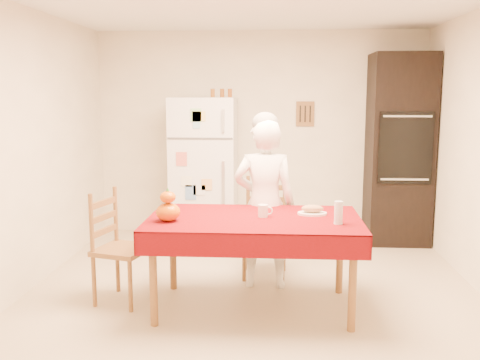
# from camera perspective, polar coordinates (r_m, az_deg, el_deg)

# --- Properties ---
(floor) EXTENTS (4.50, 4.50, 0.00)m
(floor) POSITION_cam_1_polar(r_m,az_deg,el_deg) (4.71, 1.26, -12.51)
(floor) COLOR #CBB292
(floor) RESTS_ON ground
(room_shell) EXTENTS (4.02, 4.52, 2.51)m
(room_shell) POSITION_cam_1_polar(r_m,az_deg,el_deg) (4.38, 1.35, 7.61)
(room_shell) COLOR white
(room_shell) RESTS_ON ground
(refrigerator) EXTENTS (0.75, 0.74, 1.70)m
(refrigerator) POSITION_cam_1_polar(r_m,az_deg,el_deg) (6.37, -3.82, 1.12)
(refrigerator) COLOR white
(refrigerator) RESTS_ON floor
(oven_cabinet) EXTENTS (0.70, 0.62, 2.20)m
(oven_cabinet) POSITION_cam_1_polar(r_m,az_deg,el_deg) (6.50, 16.61, 3.13)
(oven_cabinet) COLOR black
(oven_cabinet) RESTS_ON floor
(dining_table) EXTENTS (1.70, 1.00, 0.76)m
(dining_table) POSITION_cam_1_polar(r_m,az_deg,el_deg) (4.31, 1.50, -4.92)
(dining_table) COLOR brown
(dining_table) RESTS_ON floor
(chair_far) EXTENTS (0.44, 0.42, 0.95)m
(chair_far) POSITION_cam_1_polar(r_m,az_deg,el_deg) (5.18, 2.72, -4.62)
(chair_far) COLOR brown
(chair_far) RESTS_ON floor
(chair_left) EXTENTS (0.50, 0.51, 0.95)m
(chair_left) POSITION_cam_1_polar(r_m,az_deg,el_deg) (4.63, -13.11, -6.52)
(chair_left) COLOR brown
(chair_left) RESTS_ON floor
(seated_woman) EXTENTS (0.56, 0.37, 1.53)m
(seated_woman) POSITION_cam_1_polar(r_m,az_deg,el_deg) (4.80, 2.63, -2.59)
(seated_woman) COLOR white
(seated_woman) RESTS_ON floor
(coffee_mug) EXTENTS (0.08, 0.08, 0.10)m
(coffee_mug) POSITION_cam_1_polar(r_m,az_deg,el_deg) (4.30, 2.47, -3.30)
(coffee_mug) COLOR white
(coffee_mug) RESTS_ON dining_table
(pumpkin_lower) EXTENTS (0.19, 0.19, 0.14)m
(pumpkin_lower) POSITION_cam_1_polar(r_m,az_deg,el_deg) (4.20, -7.68, -3.40)
(pumpkin_lower) COLOR #C54704
(pumpkin_lower) RESTS_ON dining_table
(pumpkin_upper) EXTENTS (0.12, 0.12, 0.09)m
(pumpkin_upper) POSITION_cam_1_polar(r_m,az_deg,el_deg) (4.17, -7.71, -1.83)
(pumpkin_upper) COLOR #CF5504
(pumpkin_upper) RESTS_ON pumpkin_lower
(wine_glass) EXTENTS (0.07, 0.07, 0.18)m
(wine_glass) POSITION_cam_1_polar(r_m,az_deg,el_deg) (4.13, 10.46, -3.44)
(wine_glass) COLOR silver
(wine_glass) RESTS_ON dining_table
(bread_plate) EXTENTS (0.24, 0.24, 0.02)m
(bread_plate) POSITION_cam_1_polar(r_m,az_deg,el_deg) (4.43, 7.72, -3.56)
(bread_plate) COLOR white
(bread_plate) RESTS_ON dining_table
(bread_loaf) EXTENTS (0.18, 0.10, 0.06)m
(bread_loaf) POSITION_cam_1_polar(r_m,az_deg,el_deg) (4.42, 7.73, -3.04)
(bread_loaf) COLOR tan
(bread_loaf) RESTS_ON bread_plate
(spice_jar_left) EXTENTS (0.05, 0.05, 0.10)m
(spice_jar_left) POSITION_cam_1_polar(r_m,az_deg,el_deg) (6.35, -2.93, 9.24)
(spice_jar_left) COLOR #93531A
(spice_jar_left) RESTS_ON refrigerator
(spice_jar_mid) EXTENTS (0.05, 0.05, 0.10)m
(spice_jar_mid) POSITION_cam_1_polar(r_m,az_deg,el_deg) (6.33, -1.91, 9.25)
(spice_jar_mid) COLOR brown
(spice_jar_mid) RESTS_ON refrigerator
(spice_jar_right) EXTENTS (0.05, 0.05, 0.10)m
(spice_jar_right) POSITION_cam_1_polar(r_m,az_deg,el_deg) (6.33, -1.08, 9.25)
(spice_jar_right) COLOR brown
(spice_jar_right) RESTS_ON refrigerator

